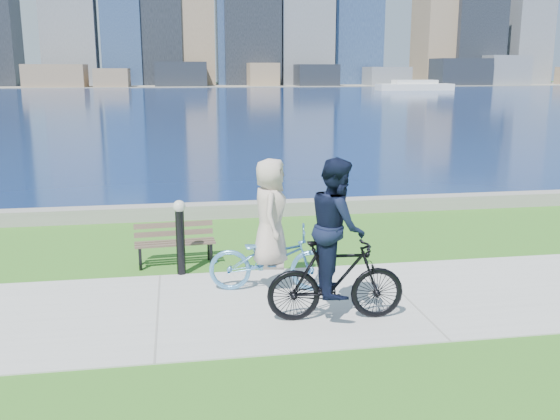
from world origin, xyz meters
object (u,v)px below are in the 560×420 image
Objects in this scene: cyclist_woman at (270,242)px; park_bench at (175,240)px; cyclist_man at (336,254)px; bollard_lamp at (180,233)px.

park_bench is at bearing 51.88° from cyclist_woman.
cyclist_woman is at bearing 32.24° from cyclist_man.
cyclist_woman is (1.58, -1.79, 0.37)m from park_bench.
cyclist_man reaches higher than cyclist_woman.
bollard_lamp reaches higher than park_bench.
cyclist_man is (2.34, -3.21, 0.56)m from park_bench.
cyclist_woman reaches higher than park_bench.
cyclist_woman is 1.62m from cyclist_man.
park_bench is 0.69× the size of cyclist_woman.
cyclist_man reaches higher than park_bench.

